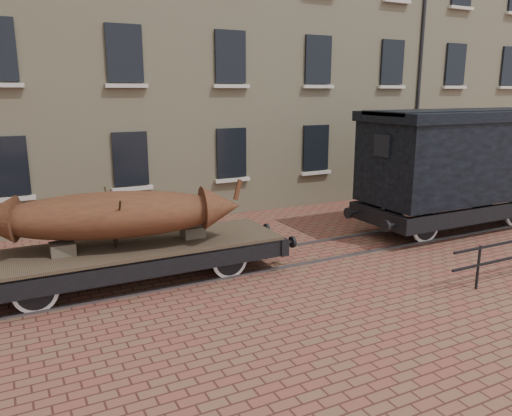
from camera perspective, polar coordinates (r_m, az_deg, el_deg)
name	(u,v)px	position (r m, az deg, el deg)	size (l,w,h in m)	color
ground	(275,259)	(13.15, 2.22, -5.83)	(90.00, 90.00, 0.00)	brown
warehouse_cream	(224,26)	(22.88, -3.64, 20.00)	(40.00, 10.19, 14.00)	tan
rail_track	(275,258)	(13.14, 2.22, -5.70)	(30.00, 1.52, 0.06)	#59595E
flatcar_wagon	(132,253)	(11.65, -13.97, -5.00)	(7.70, 2.09, 1.16)	#48392B
iron_boat	(114,215)	(11.33, -15.97, -0.73)	(5.74, 2.59, 1.42)	#592F1B
goods_van	(460,155)	(16.76, 22.30, 5.58)	(7.24, 2.64, 3.75)	black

